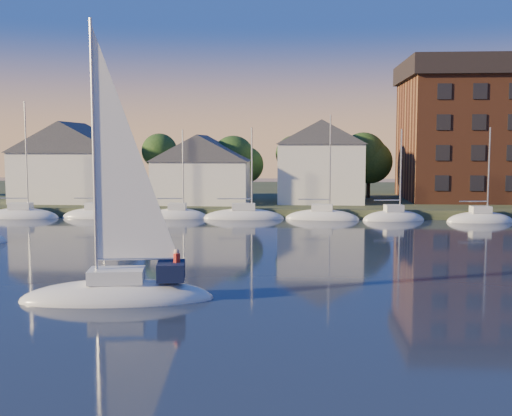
# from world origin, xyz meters

# --- Properties ---
(ground) EXTENTS (260.00, 260.00, 0.00)m
(ground) POSITION_xyz_m (0.00, 0.00, 0.00)
(ground) COLOR black
(ground) RESTS_ON ground
(shoreline_land) EXTENTS (160.00, 50.00, 2.00)m
(shoreline_land) POSITION_xyz_m (0.00, 75.00, 0.00)
(shoreline_land) COLOR #323E24
(shoreline_land) RESTS_ON ground
(wooden_dock) EXTENTS (120.00, 3.00, 1.00)m
(wooden_dock) POSITION_xyz_m (0.00, 52.00, 0.00)
(wooden_dock) COLOR brown
(wooden_dock) RESTS_ON ground
(clubhouse_west) EXTENTS (13.65, 9.45, 9.64)m
(clubhouse_west) POSITION_xyz_m (-22.00, 58.00, 5.93)
(clubhouse_west) COLOR white
(clubhouse_west) RESTS_ON shoreline_land
(clubhouse_centre) EXTENTS (11.55, 8.40, 8.08)m
(clubhouse_centre) POSITION_xyz_m (-6.00, 57.00, 5.13)
(clubhouse_centre) COLOR white
(clubhouse_centre) RESTS_ON shoreline_land
(clubhouse_east) EXTENTS (10.50, 8.40, 9.80)m
(clubhouse_east) POSITION_xyz_m (8.00, 59.00, 6.00)
(clubhouse_east) COLOR white
(clubhouse_east) RESTS_ON shoreline_land
(tree_line) EXTENTS (93.40, 5.40, 8.90)m
(tree_line) POSITION_xyz_m (2.00, 63.00, 7.18)
(tree_line) COLOR #372519
(tree_line) RESTS_ON shoreline_land
(moored_fleet) EXTENTS (71.50, 2.40, 12.05)m
(moored_fleet) POSITION_xyz_m (-8.00, 49.00, 0.10)
(moored_fleet) COLOR silver
(moored_fleet) RESTS_ON ground
(hero_sailboat) EXTENTS (10.35, 4.67, 15.36)m
(hero_sailboat) POSITION_xyz_m (-3.72, 13.44, 0.63)
(hero_sailboat) COLOR silver
(hero_sailboat) RESTS_ON ground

